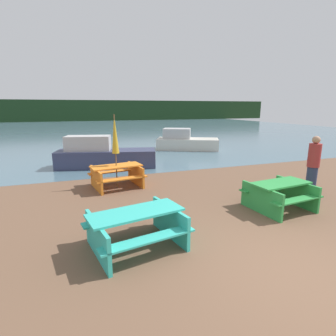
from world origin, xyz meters
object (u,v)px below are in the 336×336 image
picnic_table_green (279,193)px  umbrella_gold (115,135)px  picnic_table_teal (136,225)px  person (313,165)px  boat (103,155)px  picnic_table_orange (117,174)px  boat_second (185,142)px

picnic_table_green → umbrella_gold: bearing=137.4°
picnic_table_teal → person: person is taller
picnic_table_green → boat: (-3.85, 6.70, 0.09)m
picnic_table_orange → picnic_table_teal: bearing=-93.6°
umbrella_gold → person: size_ratio=1.35×
picnic_table_green → boat: bearing=119.9°
picnic_table_teal → boat: (0.15, 7.34, 0.09)m
picnic_table_teal → person: 6.10m
picnic_table_orange → boat_second: bearing=51.1°
picnic_table_teal → picnic_table_orange: picnic_table_orange is taller
picnic_table_teal → umbrella_gold: bearing=86.4°
boat → person: size_ratio=2.51×
picnic_table_green → boat: boat is taller
picnic_table_green → umbrella_gold: 5.26m
boat → picnic_table_green: bearing=-46.3°
picnic_table_orange → boat: bearing=91.9°
picnic_table_teal → picnic_table_orange: 4.10m
umbrella_gold → person: (5.66, -2.70, -0.86)m
picnic_table_green → picnic_table_teal: bearing=-170.9°
picnic_table_orange → person: bearing=-25.5°
picnic_table_green → person: size_ratio=0.94×
boat → boat_second: (5.49, 3.41, -0.03)m
boat_second → person: size_ratio=2.29×
picnic_table_orange → person: size_ratio=1.03×
picnic_table_teal → person: size_ratio=1.12×
umbrella_gold → boat_second: 8.66m
picnic_table_green → umbrella_gold: umbrella_gold is taller
boat_second → picnic_table_teal: bearing=-91.1°
umbrella_gold → person: 6.33m
umbrella_gold → picnic_table_orange: bearing=-90.0°
picnic_table_orange → umbrella_gold: umbrella_gold is taller
umbrella_gold → boat: size_ratio=0.54×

